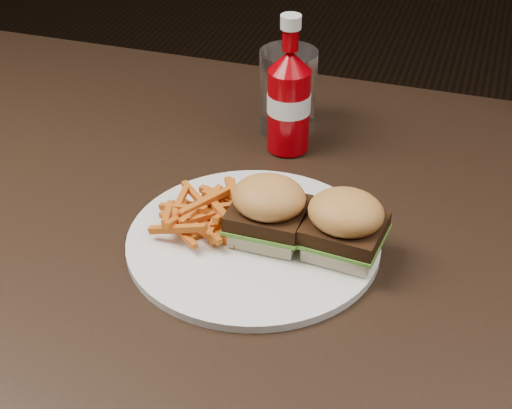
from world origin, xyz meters
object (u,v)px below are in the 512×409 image
(plate, at_px, (253,241))
(tumbler, at_px, (288,94))
(ketchup_bottle, at_px, (289,110))
(dining_table, at_px, (233,221))

(plate, xyz_separation_m, tumbler, (-0.04, 0.28, 0.05))
(ketchup_bottle, height_order, tumbler, same)
(ketchup_bottle, xyz_separation_m, tumbler, (-0.02, 0.06, -0.01))
(dining_table, distance_m, ketchup_bottle, 0.18)
(dining_table, relative_size, tumbler, 9.49)
(ketchup_bottle, relative_size, tumbler, 0.91)
(plate, bearing_deg, ketchup_bottle, 95.80)
(plate, height_order, ketchup_bottle, ketchup_bottle)
(plate, distance_m, ketchup_bottle, 0.23)
(dining_table, relative_size, plate, 4.12)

